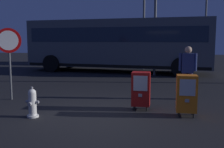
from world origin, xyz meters
TOP-DOWN VIEW (x-y plane):
  - ground_plane at (0.00, 0.00)m, footprint 60.00×60.00m
  - fire_hydrant at (-1.36, -0.38)m, footprint 0.33×0.32m
  - newspaper_box_primary at (1.16, 0.82)m, footprint 0.48×0.42m
  - newspaper_box_secondary at (2.30, 0.40)m, footprint 0.48×0.42m
  - stop_sign at (-2.95, 1.29)m, footprint 0.71×0.31m
  - pedestrian at (2.49, 2.37)m, footprint 0.55×0.22m
  - bus_near at (-0.89, 9.28)m, footprint 10.71×3.67m
  - bus_far at (-2.18, 14.19)m, footprint 10.52×2.85m
  - street_light_far_right at (4.85, 15.44)m, footprint 0.32×0.32m

SIDE VIEW (x-z plane):
  - ground_plane at x=0.00m, z-range 0.00..0.00m
  - fire_hydrant at x=-1.36m, z-range -0.02..0.72m
  - newspaper_box_primary at x=1.16m, z-range 0.06..1.08m
  - newspaper_box_secondary at x=2.30m, z-range 0.06..1.08m
  - pedestrian at x=2.49m, z-range 0.11..1.78m
  - stop_sign at x=-2.95m, z-range 0.49..2.72m
  - bus_near at x=-0.89m, z-range 0.21..3.21m
  - bus_far at x=-2.18m, z-range 0.21..3.21m
  - street_light_far_right at x=4.85m, z-range 0.58..9.12m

